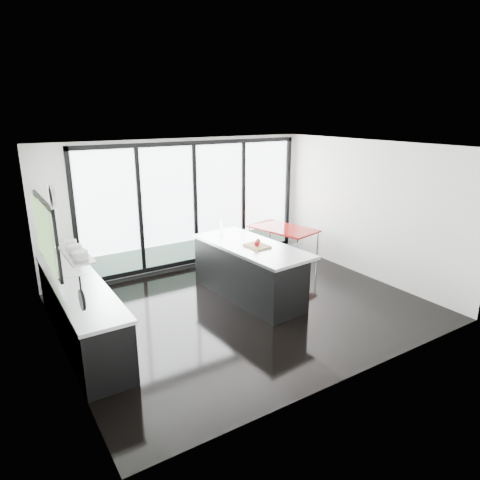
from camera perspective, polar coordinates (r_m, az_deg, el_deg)
floor at (r=7.69m, az=0.58°, el=-8.90°), size 6.00×5.00×0.00m
ceiling at (r=6.95m, az=0.64°, el=12.38°), size 6.00×5.00×0.00m
wall_back at (r=9.44m, az=-6.19°, el=4.09°), size 6.00×0.09×2.80m
wall_front at (r=5.38m, az=15.31°, el=-4.93°), size 6.00×0.00×2.80m
wall_left at (r=6.38m, az=-23.84°, el=-0.82°), size 0.26×5.00×2.80m
wall_right at (r=9.13m, az=16.64°, el=3.87°), size 0.00×5.00×2.80m
counter_cabinets at (r=6.93m, az=-20.46°, el=-8.83°), size 0.69×3.24×1.36m
island at (r=7.93m, az=1.06°, el=-4.09°), size 1.23×2.52×1.30m
bar_stool_near at (r=8.16m, az=7.84°, el=-4.68°), size 0.51×0.51×0.74m
bar_stool_far at (r=8.70m, az=3.86°, el=-3.57°), size 0.41×0.41×0.62m
red_table at (r=9.84m, az=5.70°, el=-0.62°), size 1.18×1.65×0.80m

